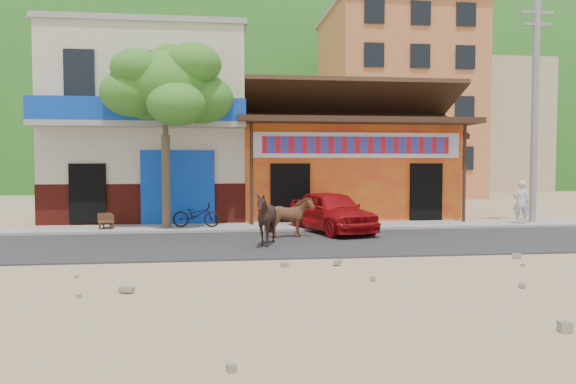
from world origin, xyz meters
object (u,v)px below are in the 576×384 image
at_px(tree, 166,135).
at_px(utility_pole, 535,109).
at_px(red_car, 331,211).
at_px(cafe_chair_right, 108,216).
at_px(cow_dark, 266,219).
at_px(cow_tan, 288,217).
at_px(pedestrian, 521,202).
at_px(cafe_chair_left, 105,214).
at_px(scooter, 196,215).

relative_size(tree, utility_pole, 0.75).
height_order(tree, red_car, tree).
distance_m(red_car, cafe_chair_right, 7.19).
height_order(cow_dark, cafe_chair_right, cow_dark).
xyz_separation_m(utility_pole, cow_tan, (-9.12, -2.54, -3.49)).
bearing_deg(tree, cow_dark, -52.96).
relative_size(tree, pedestrian, 4.03).
bearing_deg(utility_pole, cow_tan, -164.42).
bearing_deg(cafe_chair_left, cafe_chair_right, 67.25).
distance_m(tree, cafe_chair_right, 3.21).
bearing_deg(cafe_chair_left, scooter, -13.69).
bearing_deg(red_car, cafe_chair_right, 152.64).
bearing_deg(cow_dark, cafe_chair_left, -159.72).
bearing_deg(tree, cow_tan, -32.49).
bearing_deg(cafe_chair_left, cow_tan, -38.52).
relative_size(utility_pole, red_car, 2.08).
distance_m(pedestrian, cafe_chair_right, 13.95).
relative_size(tree, cafe_chair_left, 6.41).
distance_m(tree, scooter, 2.77).
bearing_deg(scooter, pedestrian, -85.34).
height_order(tree, cow_dark, tree).
bearing_deg(red_car, cow_tan, -158.95).
relative_size(red_car, cafe_chair_left, 4.11).
bearing_deg(utility_pole, cow_dark, -157.86).
relative_size(cow_tan, cow_dark, 1.01).
relative_size(pedestrian, cafe_chair_right, 1.88).
distance_m(tree, utility_pole, 12.84).
xyz_separation_m(cow_dark, pedestrian, (9.19, 3.57, 0.13)).
height_order(cow_tan, cafe_chair_left, cow_tan).
bearing_deg(pedestrian, cow_tan, 37.15).
height_order(red_car, cafe_chair_right, red_car).
bearing_deg(cow_dark, red_car, 107.15).
distance_m(cow_dark, cafe_chair_right, 6.23).
relative_size(cafe_chair_left, cafe_chair_right, 1.18).
height_order(cow_dark, pedestrian, pedestrian).
bearing_deg(cafe_chair_right, cafe_chair_left, -107.38).
height_order(tree, scooter, tree).
bearing_deg(utility_pole, tree, -179.10).
bearing_deg(pedestrian, cafe_chair_right, 21.42).
height_order(tree, cafe_chair_right, tree).
bearing_deg(cafe_chair_right, scooter, -14.21).
height_order(tree, cafe_chair_left, tree).
relative_size(utility_pole, cow_tan, 5.69).
bearing_deg(cow_tan, scooter, 35.11).
relative_size(pedestrian, cafe_chair_left, 1.59).
bearing_deg(cow_tan, cafe_chair_right, 51.78).
bearing_deg(red_car, cafe_chair_left, 154.97).
relative_size(cow_tan, scooter, 0.92).
xyz_separation_m(cow_tan, red_car, (1.51, 1.16, 0.06)).
bearing_deg(cow_dark, tree, -174.83).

